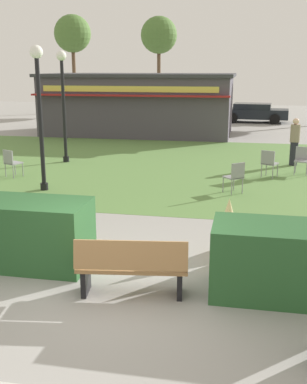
{
  "coord_description": "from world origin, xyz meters",
  "views": [
    {
      "loc": [
        1.98,
        -6.41,
        3.41
      ],
      "look_at": [
        0.14,
        2.98,
        0.91
      ],
      "focal_mm": 44.57,
      "sensor_mm": 36.0,
      "label": 1
    }
  ],
  "objects_px": {
    "cafe_chair_center": "(235,175)",
    "tree_left_bg": "(73,34)",
    "park_bench": "(132,267)",
    "parked_car_west_slot": "(171,111)",
    "cafe_chair_east": "(269,162)",
    "cafe_chair_north": "(302,158)",
    "parked_car_center_slot": "(254,112)",
    "lamppost_far": "(63,93)",
    "tree_right_bg": "(159,36)",
    "food_kiosk": "(140,104)",
    "person_strolling": "(295,142)",
    "cafe_chair_west": "(11,161)",
    "lamppost_mid": "(39,101)"
  },
  "relations": [
    {
      "from": "parked_car_center_slot",
      "to": "tree_right_bg",
      "type": "height_order",
      "value": "tree_right_bg"
    },
    {
      "from": "food_kiosk",
      "to": "cafe_chair_east",
      "type": "relative_size",
      "value": 11.09
    },
    {
      "from": "cafe_chair_north",
      "to": "tree_left_bg",
      "type": "bearing_deg",
      "value": 127.07
    },
    {
      "from": "cafe_chair_west",
      "to": "cafe_chair_east",
      "type": "relative_size",
      "value": 1.0
    },
    {
      "from": "cafe_chair_north",
      "to": "parked_car_west_slot",
      "type": "distance_m",
      "value": 16.88
    },
    {
      "from": "parked_car_center_slot",
      "to": "park_bench",
      "type": "bearing_deg",
      "value": -94.66
    },
    {
      "from": "parked_car_west_slot",
      "to": "lamppost_far",
      "type": "bearing_deg",
      "value": -96.15
    },
    {
      "from": "cafe_chair_center",
      "to": "cafe_chair_north",
      "type": "xyz_separation_m",
      "value": [
        2.08,
        2.99,
        0.0
      ]
    },
    {
      "from": "parked_car_center_slot",
      "to": "tree_right_bg",
      "type": "relative_size",
      "value": 0.6
    },
    {
      "from": "parked_car_center_slot",
      "to": "person_strolling",
      "type": "bearing_deg",
      "value": -84.76
    },
    {
      "from": "lamppost_far",
      "to": "lamppost_mid",
      "type": "bearing_deg",
      "value": -77.35
    },
    {
      "from": "parked_car_center_slot",
      "to": "tree_left_bg",
      "type": "relative_size",
      "value": 0.59
    },
    {
      "from": "park_bench",
      "to": "lamppost_mid",
      "type": "distance_m",
      "value": 7.45
    },
    {
      "from": "cafe_chair_north",
      "to": "parked_car_west_slot",
      "type": "relative_size",
      "value": 0.21
    },
    {
      "from": "lamppost_far",
      "to": "cafe_chair_center",
      "type": "bearing_deg",
      "value": -28.86
    },
    {
      "from": "lamppost_far",
      "to": "tree_right_bg",
      "type": "relative_size",
      "value": 0.55
    },
    {
      "from": "park_bench",
      "to": "parked_car_west_slot",
      "type": "relative_size",
      "value": 0.41
    },
    {
      "from": "lamppost_far",
      "to": "cafe_chair_west",
      "type": "relative_size",
      "value": 4.5
    },
    {
      "from": "park_bench",
      "to": "tree_right_bg",
      "type": "bearing_deg",
      "value": 99.69
    },
    {
      "from": "cafe_chair_center",
      "to": "tree_left_bg",
      "type": "distance_m",
      "value": 27.06
    },
    {
      "from": "lamppost_far",
      "to": "person_strolling",
      "type": "height_order",
      "value": "lamppost_far"
    },
    {
      "from": "cafe_chair_west",
      "to": "cafe_chair_north",
      "type": "relative_size",
      "value": 1.0
    },
    {
      "from": "cafe_chair_north",
      "to": "tree_right_bg",
      "type": "bearing_deg",
      "value": 112.04
    },
    {
      "from": "tree_right_bg",
      "to": "cafe_chair_north",
      "type": "bearing_deg",
      "value": -67.96
    },
    {
      "from": "cafe_chair_east",
      "to": "cafe_chair_north",
      "type": "relative_size",
      "value": 1.0
    },
    {
      "from": "cafe_chair_west",
      "to": "cafe_chair_north",
      "type": "distance_m",
      "value": 9.44
    },
    {
      "from": "food_kiosk",
      "to": "tree_left_bg",
      "type": "bearing_deg",
      "value": 124.56
    },
    {
      "from": "food_kiosk",
      "to": "cafe_chair_north",
      "type": "xyz_separation_m",
      "value": [
        7.46,
        -8.89,
        -1.04
      ]
    },
    {
      "from": "cafe_chair_east",
      "to": "person_strolling",
      "type": "relative_size",
      "value": 0.53
    },
    {
      "from": "cafe_chair_north",
      "to": "parked_car_center_slot",
      "type": "height_order",
      "value": "parked_car_center_slot"
    },
    {
      "from": "lamppost_mid",
      "to": "lamppost_far",
      "type": "xyz_separation_m",
      "value": [
        -0.92,
        4.11,
        0.0
      ]
    },
    {
      "from": "lamppost_far",
      "to": "park_bench",
      "type": "bearing_deg",
      "value": -63.74
    },
    {
      "from": "cafe_chair_center",
      "to": "tree_right_bg",
      "type": "height_order",
      "value": "tree_right_bg"
    },
    {
      "from": "cafe_chair_east",
      "to": "cafe_chair_center",
      "type": "xyz_separation_m",
      "value": [
        -0.99,
        -2.2,
        0.0
      ]
    },
    {
      "from": "lamppost_mid",
      "to": "person_strolling",
      "type": "height_order",
      "value": "lamppost_mid"
    },
    {
      "from": "park_bench",
      "to": "food_kiosk",
      "type": "distance_m",
      "value": 18.89
    },
    {
      "from": "park_bench",
      "to": "cafe_chair_east",
      "type": "xyz_separation_m",
      "value": [
        2.36,
        8.75,
        0.05
      ]
    },
    {
      "from": "parked_car_west_slot",
      "to": "park_bench",
      "type": "bearing_deg",
      "value": -82.4
    },
    {
      "from": "park_bench",
      "to": "tree_right_bg",
      "type": "relative_size",
      "value": 0.24
    },
    {
      "from": "lamppost_far",
      "to": "parked_car_center_slot",
      "type": "height_order",
      "value": "lamppost_far"
    },
    {
      "from": "cafe_chair_north",
      "to": "tree_right_bg",
      "type": "relative_size",
      "value": 0.12
    },
    {
      "from": "tree_left_bg",
      "to": "cafe_chair_north",
      "type": "bearing_deg",
      "value": -52.93
    },
    {
      "from": "food_kiosk",
      "to": "parked_car_west_slot",
      "type": "distance_m",
      "value": 6.67
    },
    {
      "from": "cafe_chair_east",
      "to": "person_strolling",
      "type": "distance_m",
      "value": 2.47
    },
    {
      "from": "park_bench",
      "to": "person_strolling",
      "type": "relative_size",
      "value": 1.04
    },
    {
      "from": "park_bench",
      "to": "tree_left_bg",
      "type": "height_order",
      "value": "tree_left_bg"
    },
    {
      "from": "park_bench",
      "to": "lamppost_far",
      "type": "bearing_deg",
      "value": 116.26
    },
    {
      "from": "lamppost_mid",
      "to": "cafe_chair_north",
      "type": "height_order",
      "value": "lamppost_mid"
    },
    {
      "from": "lamppost_mid",
      "to": "cafe_chair_east",
      "type": "bearing_deg",
      "value": 23.84
    },
    {
      "from": "lamppost_mid",
      "to": "parked_car_center_slot",
      "type": "distance_m",
      "value": 20.11
    }
  ]
}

